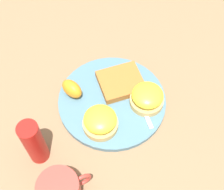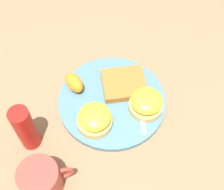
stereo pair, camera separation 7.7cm
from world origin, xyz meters
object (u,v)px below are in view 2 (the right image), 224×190
hashbrown_patty (124,84)px  cup (41,180)px  orange_wedge (74,83)px  condiment_bottle (25,129)px  sandwich_benedict_left (95,119)px  sandwich_benedict_right (146,103)px  fork (137,96)px

hashbrown_patty → cup: cup is taller
orange_wedge → condiment_bottle: (-0.13, -0.11, 0.03)m
sandwich_benedict_left → sandwich_benedict_right: size_ratio=1.00×
fork → cup: size_ratio=1.69×
sandwich_benedict_left → hashbrown_patty: (0.10, 0.09, -0.01)m
sandwich_benedict_right → condiment_bottle: 0.29m
hashbrown_patty → fork: size_ratio=0.57×
condiment_bottle → fork: bearing=8.7°
sandwich_benedict_left → hashbrown_patty: size_ratio=0.77×
hashbrown_patty → fork: 0.05m
orange_wedge → fork: orange_wedge is taller
hashbrown_patty → sandwich_benedict_right: bearing=-68.5°
orange_wedge → fork: bearing=-25.7°
sandwich_benedict_right → cup: (-0.27, -0.12, 0.00)m
cup → condiment_bottle: size_ratio=0.83×
condiment_bottle → sandwich_benedict_right: bearing=0.7°
hashbrown_patty → fork: (0.02, -0.04, -0.01)m
sandwich_benedict_right → orange_wedge: size_ratio=1.40×
sandwich_benedict_left → hashbrown_patty: sandwich_benedict_left is taller
sandwich_benedict_right → fork: (-0.01, 0.04, -0.02)m
fork → condiment_bottle: size_ratio=1.41×
hashbrown_patty → orange_wedge: 0.13m
sandwich_benedict_right → hashbrown_patty: 0.09m
sandwich_benedict_left → fork: 0.13m
cup → fork: bearing=30.3°
condiment_bottle → cup: bearing=-84.4°
sandwich_benedict_right → cup: 0.30m
hashbrown_patty → condiment_bottle: (-0.25, -0.08, 0.04)m
sandwich_benedict_left → fork: bearing=20.4°
sandwich_benedict_right → sandwich_benedict_left: bearing=-176.9°
sandwich_benedict_right → fork: size_ratio=0.44×
sandwich_benedict_left → condiment_bottle: size_ratio=0.61×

